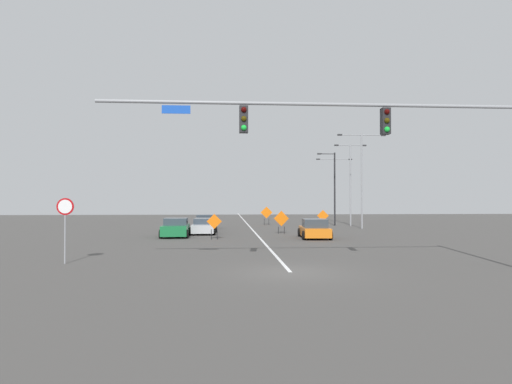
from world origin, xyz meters
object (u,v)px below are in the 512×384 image
object	(u,v)px
street_lamp_near_left	(333,185)
car_green_approaching	(176,228)
construction_sign_left_lane	(267,213)
street_lamp_mid_right	(362,172)
construction_sign_median_near	(281,219)
car_orange_distant	(315,229)
stop_sign	(65,218)
street_lamp_near_right	(350,178)
car_silver_passing	(204,226)
construction_sign_right_shoulder	(323,217)
construction_sign_median_far	(214,223)
traffic_signal_assembly	(379,134)
car_black_mid	(205,222)
street_lamp_far_left	(334,183)

from	to	relation	value
street_lamp_near_left	car_green_approaching	distance (m)	20.74
construction_sign_left_lane	car_green_approaching	xyz separation A→B (m)	(-8.37, -14.90, -0.63)
street_lamp_mid_right	street_lamp_near_left	bearing A→B (deg)	107.19
construction_sign_median_near	car_orange_distant	world-z (taller)	construction_sign_median_near
stop_sign	street_lamp_mid_right	bearing A→B (deg)	46.92
street_lamp_near_right	construction_sign_left_lane	distance (m)	9.98
street_lamp_mid_right	car_green_approaching	xyz separation A→B (m)	(-17.09, -8.18, -4.87)
construction_sign_left_lane	car_silver_passing	bearing A→B (deg)	-118.00
street_lamp_near_left	construction_sign_right_shoulder	bearing A→B (deg)	-113.20
construction_sign_median_far	car_green_approaching	xyz separation A→B (m)	(-2.99, 2.38, -0.50)
stop_sign	street_lamp_near_left	distance (m)	32.94
traffic_signal_assembly	construction_sign_median_near	bearing A→B (deg)	94.36
car_black_mid	car_green_approaching	world-z (taller)	car_green_approaching
construction_sign_median_far	car_black_mid	distance (m)	11.85
car_green_approaching	car_orange_distant	bearing A→B (deg)	-10.35
car_black_mid	construction_sign_median_far	bearing A→B (deg)	-84.17
construction_sign_left_lane	construction_sign_right_shoulder	distance (m)	8.78
car_orange_distant	car_black_mid	size ratio (longest dim) A/B	0.96
construction_sign_median_far	car_orange_distant	xyz separation A→B (m)	(7.34, 0.49, -0.52)
construction_sign_median_near	construction_sign_median_far	xyz separation A→B (m)	(-5.44, -4.84, -0.02)
construction_sign_right_shoulder	car_black_mid	bearing A→B (deg)	170.34
construction_sign_left_lane	car_black_mid	size ratio (longest dim) A/B	0.47
street_lamp_mid_right	car_orange_distant	world-z (taller)	street_lamp_mid_right
stop_sign	construction_sign_median_far	distance (m)	12.98
street_lamp_far_left	car_green_approaching	distance (m)	27.44
construction_sign_left_lane	street_lamp_mid_right	bearing A→B (deg)	-37.60
street_lamp_near_right	car_orange_distant	distance (m)	17.00
street_lamp_mid_right	construction_sign_median_far	bearing A→B (deg)	-143.17
stop_sign	car_black_mid	xyz separation A→B (m)	(5.13, 23.07, -1.40)
stop_sign	car_green_approaching	distance (m)	14.14
construction_sign_right_shoulder	car_silver_passing	xyz separation A→B (m)	(-11.05, -4.51, -0.55)
street_lamp_far_left	car_silver_passing	distance (m)	23.92
street_lamp_near_right	car_silver_passing	size ratio (longest dim) A/B	2.01
construction_sign_median_near	street_lamp_near_right	bearing A→B (deg)	49.57
stop_sign	car_green_approaching	bearing A→B (deg)	76.25
car_black_mid	street_lamp_near_left	bearing A→B (deg)	15.53
traffic_signal_assembly	car_silver_passing	distance (m)	21.69
car_black_mid	car_green_approaching	size ratio (longest dim) A/B	1.11
street_lamp_mid_right	car_green_approaching	distance (m)	19.56
street_lamp_near_left	construction_sign_left_lane	size ratio (longest dim) A/B	3.89
construction_sign_left_lane	construction_sign_median_far	xyz separation A→B (m)	(-5.38, -17.28, -0.13)
street_lamp_near_left	street_lamp_far_left	bearing A→B (deg)	75.06
street_lamp_mid_right	stop_sign	bearing A→B (deg)	-133.08
street_lamp_near_left	car_black_mid	bearing A→B (deg)	-164.47
street_lamp_near_right	car_orange_distant	size ratio (longest dim) A/B	2.13
stop_sign	construction_sign_median_near	distance (m)	19.99
street_lamp_near_left	street_lamp_mid_right	distance (m)	5.39
stop_sign	car_orange_distant	distance (m)	18.10
street_lamp_far_left	car_silver_passing	size ratio (longest dim) A/B	1.83
street_lamp_far_left	street_lamp_near_right	size ratio (longest dim) A/B	0.91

